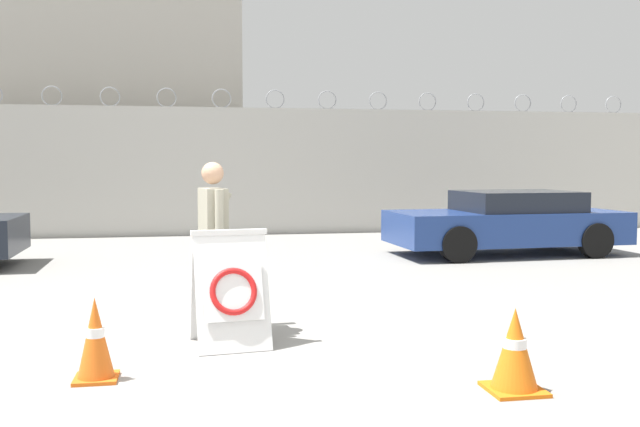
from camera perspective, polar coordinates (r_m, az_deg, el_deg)
The scene contains 8 objects.
ground_plane at distance 6.62m, azimuth -9.16°, elevation -11.36°, with size 90.00×90.00×0.00m, color gray.
perimeter_wall at distance 17.53m, azimuth -9.96°, elevation 3.37°, with size 36.00×0.30×3.54m.
building_block at distance 22.60m, azimuth -17.62°, elevation 8.10°, with size 8.47×5.64×6.82m.
barricade_sign at distance 6.89m, azimuth -7.17°, elevation -5.97°, with size 0.77×0.77×1.12m.
security_guard at distance 7.43m, azimuth -8.50°, elevation -1.92°, with size 0.37×0.67×1.76m.
traffic_cone_near at distance 6.11m, azimuth -17.53°, elevation -9.58°, with size 0.34×0.34×0.68m.
traffic_cone_mid at distance 5.76m, azimuth 15.31°, elevation -10.50°, with size 0.42×0.42×0.65m.
parked_car_far_side at distance 14.10m, azimuth 14.78°, elevation -0.67°, with size 4.48×2.10×1.21m.
Camera 1 is at (-0.11, -6.38, 1.76)m, focal length 40.00 mm.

